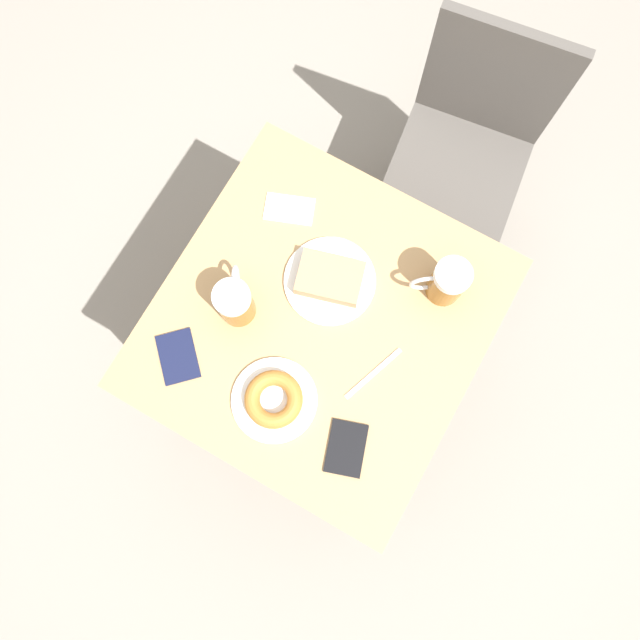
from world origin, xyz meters
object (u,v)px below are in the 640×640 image
object	(u,v)px
beer_mug_left	(447,282)
fork	(373,373)
plate_with_donut	(275,400)
beer_mug_center	(235,302)
plate_with_cake	(330,279)
passport_near_edge	(178,357)
chair	(473,130)
napkin_folded	(289,209)
passport_far_edge	(346,448)

from	to	relation	value
beer_mug_left	fork	xyz separation A→B (m)	(-0.05, -0.27, -0.07)
plate_with_donut	beer_mug_center	size ratio (longest dim) A/B	1.46
plate_with_cake	passport_near_edge	xyz separation A→B (m)	(-0.23, -0.35, -0.02)
beer_mug_left	fork	size ratio (longest dim) A/B	0.82
chair	plate_with_cake	size ratio (longest dim) A/B	3.86
fork	beer_mug_left	bearing A→B (deg)	80.07
napkin_folded	plate_with_cake	bearing A→B (deg)	-32.13
plate_with_cake	fork	size ratio (longest dim) A/B	1.34
passport_near_edge	passport_far_edge	world-z (taller)	same
plate_with_donut	chair	bearing A→B (deg)	85.31
fork	beer_mug_center	bearing A→B (deg)	-176.48
plate_with_cake	passport_near_edge	bearing A→B (deg)	-123.21
fork	passport_far_edge	bearing A→B (deg)	-81.35
plate_with_donut	fork	bearing A→B (deg)	45.37
chair	plate_with_cake	xyz separation A→B (m)	(-0.12, -0.68, 0.24)
beer_mug_center	napkin_folded	distance (m)	0.30
napkin_folded	fork	bearing A→B (deg)	-34.28
beer_mug_left	passport_near_edge	xyz separation A→B (m)	(-0.48, -0.47, -0.07)
passport_near_edge	beer_mug_left	bearing A→B (deg)	44.16
chair	napkin_folded	distance (m)	0.68
fork	chair	bearing A→B (deg)	96.13
beer_mug_left	napkin_folded	world-z (taller)	beer_mug_left
napkin_folded	passport_near_edge	distance (m)	0.47
plate_with_donut	fork	xyz separation A→B (m)	(0.17, 0.17, -0.02)
beer_mug_left	plate_with_cake	bearing A→B (deg)	-154.90
fork	passport_near_edge	distance (m)	0.48
chair	beer_mug_left	world-z (taller)	beer_mug_left
chair	napkin_folded	world-z (taller)	chair
plate_with_cake	beer_mug_left	size ratio (longest dim) A/B	1.62
beer_mug_center	napkin_folded	size ratio (longest dim) A/B	0.98
chair	fork	bearing A→B (deg)	-91.68
plate_with_donut	beer_mug_center	world-z (taller)	beer_mug_center
napkin_folded	fork	distance (m)	0.47
chair	napkin_folded	bearing A→B (deg)	-125.81
plate_with_donut	napkin_folded	distance (m)	0.49
chair	passport_near_edge	size ratio (longest dim) A/B	5.89
plate_with_cake	beer_mug_center	xyz separation A→B (m)	(-0.16, -0.17, 0.05)
plate_with_cake	beer_mug_center	bearing A→B (deg)	-133.19
fork	passport_near_edge	bearing A→B (deg)	-155.40
chair	plate_with_donut	world-z (taller)	chair
chair	passport_near_edge	bearing A→B (deg)	-116.29
plate_with_cake	passport_near_edge	world-z (taller)	plate_with_cake
passport_near_edge	plate_with_cake	bearing A→B (deg)	56.79
chair	passport_far_edge	distance (m)	1.05
beer_mug_left	napkin_folded	xyz separation A→B (m)	(-0.44, -0.00, -0.07)
passport_far_edge	passport_near_edge	bearing A→B (deg)	-178.68
plate_with_cake	passport_far_edge	world-z (taller)	plate_with_cake
chair	plate_with_donut	bearing A→B (deg)	-102.49
plate_with_donut	passport_far_edge	bearing A→B (deg)	-4.01
plate_with_cake	beer_mug_left	bearing A→B (deg)	25.10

